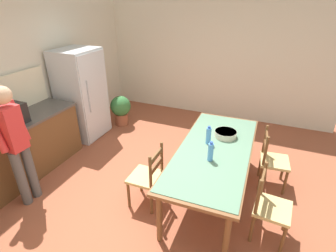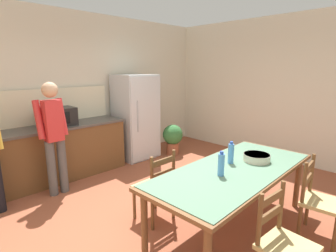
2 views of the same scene
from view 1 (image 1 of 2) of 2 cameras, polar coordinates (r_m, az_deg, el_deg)
ground_plane at (r=3.94m, az=-1.88°, el=-15.27°), size 8.32×8.32×0.00m
wall_back at (r=4.86m, az=-32.49°, el=8.46°), size 6.52×0.12×2.90m
wall_right at (r=6.16m, az=10.89°, el=15.22°), size 0.12×5.20×2.90m
refrigerator at (r=5.44m, az=-18.28°, el=6.49°), size 0.78×0.73×1.75m
microwave at (r=4.39m, az=-31.96°, el=1.79°), size 0.50×0.39×0.30m
dining_table at (r=3.66m, az=10.04°, el=-5.87°), size 2.31×1.02×0.76m
bottle_near_centre at (r=3.32m, az=9.26°, el=-5.57°), size 0.07×0.07×0.27m
bottle_off_centre at (r=3.68m, az=8.82°, el=-2.09°), size 0.07×0.07×0.27m
serving_bowl at (r=3.94m, az=12.43°, el=-1.62°), size 0.32×0.32×0.09m
chair_side_near_left at (r=3.38m, az=21.22°, el=-16.08°), size 0.45×0.43×0.91m
chair_side_far_left at (r=3.60m, az=-4.44°, el=-10.96°), size 0.43×0.41×0.91m
chair_side_near_right at (r=4.20m, az=21.71°, el=-6.91°), size 0.46×0.44×0.91m
person_at_counter at (r=3.89m, az=-30.29°, el=-2.91°), size 0.42×0.29×1.69m
potted_plant at (r=5.86m, az=-10.25°, el=3.76°), size 0.44×0.44×0.67m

